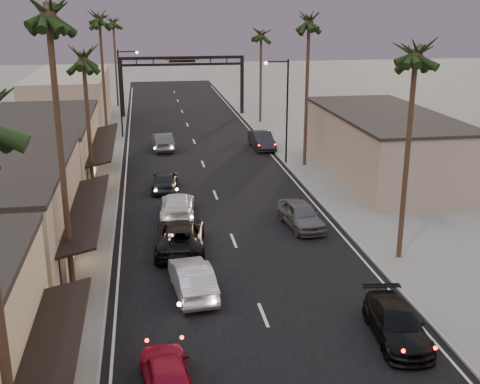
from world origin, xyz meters
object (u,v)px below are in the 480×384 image
object	(u,v)px
palm_ra	(417,46)
palm_rc	(261,31)
curbside_black	(397,324)
streetlight_left	(123,86)
palm_lb	(47,5)
palm_far	(113,19)
oncoming_silver	(192,278)
palm_lc	(83,52)
oncoming_pickup	(180,236)
oncoming_red	(167,374)
streetlight_right	(284,103)
arch	(182,71)
palm_ld	(99,15)
palm_rb	(309,17)

from	to	relation	value
palm_ra	palm_rc	distance (m)	40.01
palm_ra	curbside_black	distance (m)	13.75
streetlight_left	curbside_black	size ratio (longest dim) A/B	1.84
palm_lb	palm_far	world-z (taller)	palm_lb
palm_rc	oncoming_silver	bearing A→B (deg)	-105.28
palm_lc	oncoming_silver	distance (m)	18.20
palm_far	palm_lc	bearing A→B (deg)	-90.41
palm_rc	oncoming_pickup	world-z (taller)	palm_rc
oncoming_red	palm_ra	bearing A→B (deg)	-147.51
streetlight_right	arch	bearing A→B (deg)	105.47
streetlight_right	palm_far	size ratio (longest dim) A/B	0.68
palm_ra	palm_far	bearing A→B (deg)	107.38
arch	streetlight_left	world-z (taller)	streetlight_left
palm_ld	oncoming_silver	world-z (taller)	palm_ld
oncoming_silver	palm_rc	bearing A→B (deg)	-111.18
palm_far	oncoming_red	bearing A→B (deg)	-86.62
oncoming_silver	palm_far	bearing A→B (deg)	-90.49
palm_far	oncoming_pickup	world-z (taller)	palm_far
palm_far	oncoming_red	distance (m)	64.97
oncoming_red	palm_ld	bearing A→B (deg)	-89.06
palm_ld	palm_ra	world-z (taller)	palm_ld
palm_rc	oncoming_red	distance (m)	52.57
palm_lc	palm_lb	bearing A→B (deg)	-90.00
palm_lc	palm_ra	world-z (taller)	palm_ra
palm_rb	palm_far	size ratio (longest dim) A/B	1.08
palm_lb	palm_rc	size ratio (longest dim) A/B	1.25
oncoming_red	oncoming_pickup	world-z (taller)	oncoming_pickup
oncoming_red	oncoming_silver	size ratio (longest dim) A/B	0.90
palm_lc	oncoming_pickup	size ratio (longest dim) A/B	2.09
palm_lc	palm_far	size ratio (longest dim) A/B	0.92
palm_lb	palm_ld	world-z (taller)	palm_lb
palm_rc	arch	bearing A→B (deg)	145.11
streetlight_right	curbside_black	bearing A→B (deg)	-93.62
oncoming_red	streetlight_right	bearing A→B (deg)	-115.02
curbside_black	palm_ra	bearing A→B (deg)	71.26
streetlight_right	streetlight_left	distance (m)	18.99
palm_far	curbside_black	world-z (taller)	palm_far
arch	palm_lc	size ratio (longest dim) A/B	1.25
palm_ld	curbside_black	distance (m)	42.82
palm_lb	oncoming_silver	distance (m)	13.79
streetlight_right	palm_ra	size ratio (longest dim) A/B	0.68
palm_ld	palm_rb	bearing A→B (deg)	-32.60
palm_ra	oncoming_silver	size ratio (longest dim) A/B	2.71
palm_lc	streetlight_left	bearing A→B (deg)	85.63
palm_rc	curbside_black	bearing A→B (deg)	-94.19
palm_ld	oncoming_red	distance (m)	42.80
palm_lb	oncoming_red	size ratio (longest dim) A/B	3.46
streetlight_left	palm_rb	size ratio (longest dim) A/B	0.63
palm_ra	palm_rc	size ratio (longest dim) A/B	1.08
oncoming_silver	palm_rb	bearing A→B (deg)	-123.27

